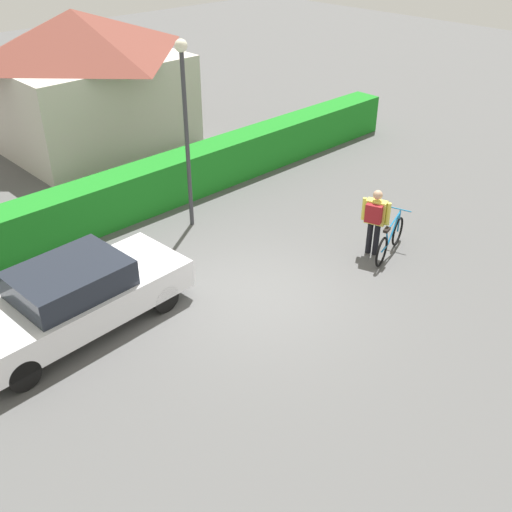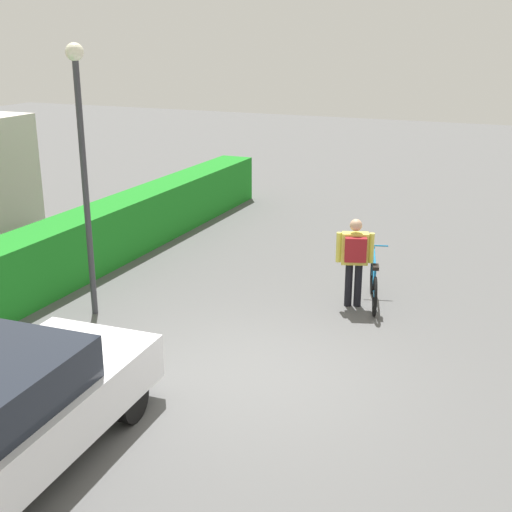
{
  "view_description": "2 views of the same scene",
  "coord_description": "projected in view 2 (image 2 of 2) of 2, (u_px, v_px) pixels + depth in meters",
  "views": [
    {
      "loc": [
        -6.99,
        -7.21,
        6.99
      ],
      "look_at": [
        -0.06,
        0.05,
        0.91
      ],
      "focal_mm": 41.97,
      "sensor_mm": 36.0,
      "label": 1
    },
    {
      "loc": [
        -7.85,
        -3.44,
        4.52
      ],
      "look_at": [
        1.13,
        0.45,
        1.33
      ],
      "focal_mm": 47.88,
      "sensor_mm": 36.0,
      "label": 2
    }
  ],
  "objects": [
    {
      "name": "person_rider",
      "position": [
        355.0,
        255.0,
        11.59
      ],
      "size": [
        0.45,
        0.61,
        1.56
      ],
      "color": "black",
      "rests_on": "ground"
    },
    {
      "name": "ground_plane",
      "position": [
        254.0,
        373.0,
        9.55
      ],
      "size": [
        60.0,
        60.0,
        0.0
      ],
      "primitive_type": "plane",
      "color": "#525252"
    },
    {
      "name": "street_lamp",
      "position": [
        82.0,
        147.0,
        10.71
      ],
      "size": [
        0.28,
        0.28,
        4.4
      ],
      "color": "#38383D",
      "rests_on": "ground"
    },
    {
      "name": "bicycle",
      "position": [
        374.0,
        283.0,
        11.88
      ],
      "size": [
        1.69,
        0.66,
        0.92
      ],
      "color": "black",
      "rests_on": "ground"
    }
  ]
}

